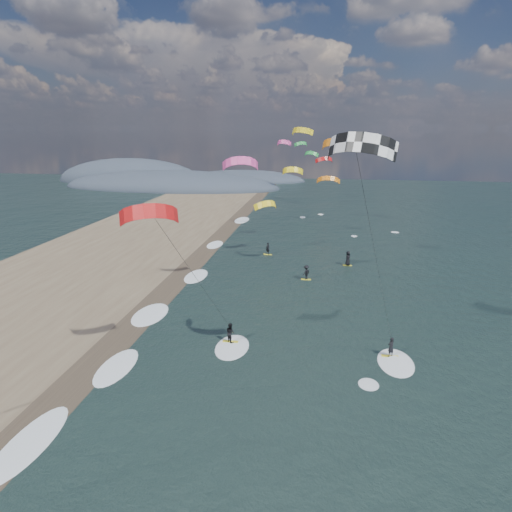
# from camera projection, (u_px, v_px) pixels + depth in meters

# --- Properties ---
(ground) EXTENTS (260.00, 260.00, 0.00)m
(ground) POSITION_uv_depth(u_px,v_px,m) (240.00, 440.00, 23.50)
(ground) COLOR black
(ground) RESTS_ON ground
(wet_sand_strip) EXTENTS (3.00, 240.00, 0.00)m
(wet_sand_strip) POSITION_uv_depth(u_px,v_px,m) (119.00, 339.00, 34.75)
(wet_sand_strip) COLOR #382D23
(wet_sand_strip) RESTS_ON ground
(coastal_hills) EXTENTS (80.00, 41.00, 15.00)m
(coastal_hills) POSITION_uv_depth(u_px,v_px,m) (164.00, 184.00, 132.29)
(coastal_hills) COLOR #3D4756
(coastal_hills) RESTS_ON ground
(kitesurfer_near_a) EXTENTS (7.67, 8.82, 16.68)m
(kitesurfer_near_a) POSITION_uv_depth(u_px,v_px,m) (366.00, 203.00, 24.45)
(kitesurfer_near_a) COLOR yellow
(kitesurfer_near_a) RESTS_ON ground
(kitesurfer_near_b) EXTENTS (7.03, 8.79, 12.78)m
(kitesurfer_near_b) POSITION_uv_depth(u_px,v_px,m) (181.00, 261.00, 28.34)
(kitesurfer_near_b) COLOR yellow
(kitesurfer_near_b) RESTS_ON ground
(far_kitesurfers) EXTENTS (11.59, 10.25, 1.86)m
(far_kitesurfers) POSITION_uv_depth(u_px,v_px,m) (316.00, 263.00, 51.67)
(far_kitesurfers) COLOR yellow
(far_kitesurfers) RESTS_ON ground
(bg_kite_field) EXTENTS (12.59, 75.50, 10.52)m
(bg_kite_field) POSITION_uv_depth(u_px,v_px,m) (304.00, 157.00, 73.27)
(bg_kite_field) COLOR #D83F8C
(bg_kite_field) RESTS_ON ground
(shoreline_surf) EXTENTS (2.40, 79.40, 0.11)m
(shoreline_surf) POSITION_uv_depth(u_px,v_px,m) (155.00, 316.00, 39.07)
(shoreline_surf) COLOR white
(shoreline_surf) RESTS_ON ground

